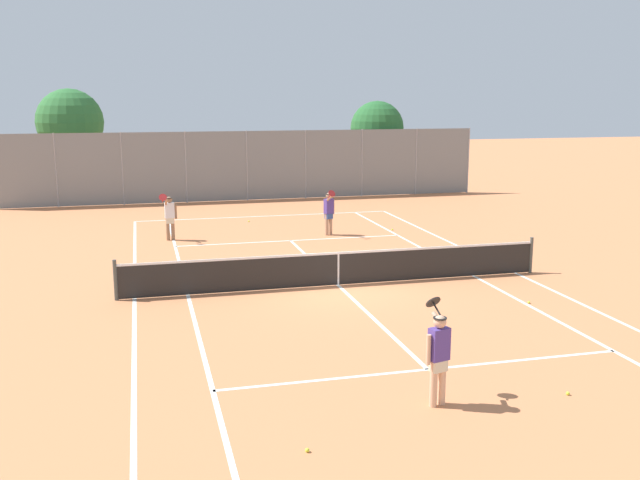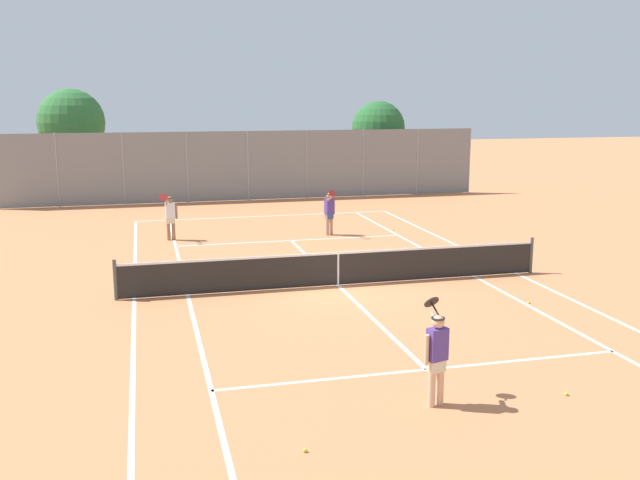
% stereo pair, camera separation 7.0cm
% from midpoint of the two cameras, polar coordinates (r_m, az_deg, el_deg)
% --- Properties ---
extents(ground_plane, '(120.00, 120.00, 0.00)m').
position_cam_midpoint_polar(ground_plane, '(19.87, 1.36, -3.65)').
color(ground_plane, '#CC7A4C').
extents(court_line_markings, '(11.10, 23.90, 0.01)m').
position_cam_midpoint_polar(court_line_markings, '(19.87, 1.36, -3.64)').
color(court_line_markings, silver).
rests_on(court_line_markings, ground).
extents(tennis_net, '(12.00, 0.10, 1.07)m').
position_cam_midpoint_polar(tennis_net, '(19.74, 1.37, -2.22)').
color(tennis_net, '#474C47').
rests_on(tennis_net, ground).
extents(player_near_side, '(0.53, 0.84, 1.77)m').
position_cam_midpoint_polar(player_near_side, '(12.31, 9.28, -8.95)').
color(player_near_side, '#D8A884').
rests_on(player_near_side, ground).
extents(player_far_left, '(0.64, 0.75, 1.77)m').
position_cam_midpoint_polar(player_far_left, '(26.40, -12.00, 1.96)').
color(player_far_left, '#936B4C').
rests_on(player_far_left, ground).
extents(player_far_right, '(0.45, 0.88, 1.77)m').
position_cam_midpoint_polar(player_far_right, '(26.80, 0.65, 2.35)').
color(player_far_right, tan).
rests_on(player_far_right, ground).
extents(loose_tennis_ball_0, '(0.07, 0.07, 0.07)m').
position_cam_midpoint_polar(loose_tennis_ball_0, '(28.01, 5.74, 0.84)').
color(loose_tennis_ball_0, '#D1DB33').
rests_on(loose_tennis_ball_0, ground).
extents(loose_tennis_ball_1, '(0.07, 0.07, 0.07)m').
position_cam_midpoint_polar(loose_tennis_ball_1, '(11.01, -1.21, -16.46)').
color(loose_tennis_ball_1, '#D1DB33').
rests_on(loose_tennis_ball_1, ground).
extents(loose_tennis_ball_3, '(0.07, 0.07, 0.07)m').
position_cam_midpoint_polar(loose_tennis_ball_3, '(29.86, -5.78, 1.51)').
color(loose_tennis_ball_3, '#D1DB33').
rests_on(loose_tennis_ball_3, ground).
extents(loose_tennis_ball_4, '(0.07, 0.07, 0.07)m').
position_cam_midpoint_polar(loose_tennis_ball_4, '(18.91, 16.27, -4.80)').
color(loose_tennis_ball_4, '#D1DB33').
rests_on(loose_tennis_ball_4, ground).
extents(loose_tennis_ball_5, '(0.07, 0.07, 0.07)m').
position_cam_midpoint_polar(loose_tennis_ball_5, '(13.57, 19.07, -11.52)').
color(loose_tennis_ball_5, '#D1DB33').
rests_on(loose_tennis_ball_5, ground).
extents(back_fence, '(24.10, 0.08, 3.47)m').
position_cam_midpoint_polar(back_fence, '(35.88, -5.92, 5.93)').
color(back_fence, gray).
rests_on(back_fence, ground).
extents(tree_behind_left, '(3.39, 3.39, 5.53)m').
position_cam_midpoint_polar(tree_behind_left, '(39.16, -19.49, 8.78)').
color(tree_behind_left, brown).
rests_on(tree_behind_left, ground).
extents(tree_behind_right, '(2.90, 2.90, 4.89)m').
position_cam_midpoint_polar(tree_behind_right, '(39.34, 4.45, 8.82)').
color(tree_behind_right, brown).
rests_on(tree_behind_right, ground).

